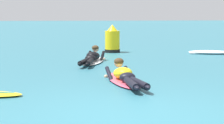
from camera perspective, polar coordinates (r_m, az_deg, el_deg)
The scene contains 5 objects.
ground_plane at distance 15.62m, azimuth -3.67°, elevation 1.73°, with size 120.00×120.00×0.00m, color #2D6B7A.
surfer_near at distance 8.25m, azimuth 1.89°, elevation -2.21°, with size 0.74×2.41×0.53m.
surfer_far at distance 11.63m, azimuth -2.94°, elevation 0.54°, with size 1.04×2.45×0.55m.
whitewater_mid_left at distance 14.64m, azimuth 14.21°, elevation 1.40°, with size 1.63×0.92×0.13m.
channel_marker_buoy at distance 14.74m, azimuth 0.04°, elevation 3.08°, with size 0.59×0.59×1.06m.
Camera 1 is at (-0.87, -5.52, 1.50)m, focal length 61.98 mm.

